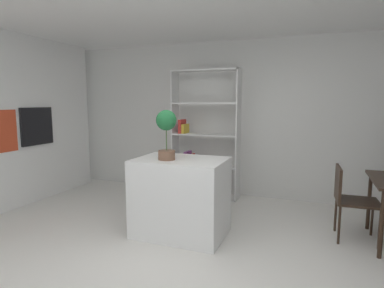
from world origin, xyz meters
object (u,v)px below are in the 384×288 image
Objects in this scene: kitchen_island at (181,197)px; open_bookshelf at (202,140)px; built_in_oven at (37,126)px; dining_chair_island_side at (349,196)px; potted_plant_on_island at (166,129)px.

open_bookshelf is (-0.29, 1.57, 0.51)m from kitchen_island.
dining_chair_island_side is at bearing 2.18° from built_in_oven.
dining_chair_island_side is (2.00, 0.68, -0.77)m from potted_plant_on_island.
built_in_oven is 0.28× the size of open_bookshelf.
built_in_oven is 2.64m from open_bookshelf.
open_bookshelf reaches higher than built_in_oven.
open_bookshelf reaches higher than dining_chair_island_side.
kitchen_island is at bearing 104.91° from dining_chair_island_side.
built_in_oven reaches higher than dining_chair_island_side.
dining_chair_island_side is (4.52, 0.17, -0.69)m from built_in_oven.
potted_plant_on_island is 0.27× the size of open_bookshelf.
dining_chair_island_side is (2.16, -0.99, -0.45)m from open_bookshelf.
kitchen_island is 0.50× the size of open_bookshelf.
kitchen_island is at bearing -79.47° from open_bookshelf.
potted_plant_on_island is 2.25m from dining_chair_island_side.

